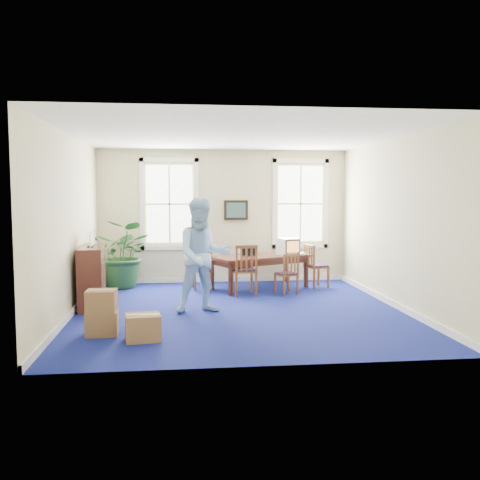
{
  "coord_description": "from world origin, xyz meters",
  "views": [
    {
      "loc": [
        -1.08,
        -9.69,
        2.16
      ],
      "look_at": [
        0.1,
        0.6,
        1.25
      ],
      "focal_mm": 40.0,
      "sensor_mm": 36.0,
      "label": 1
    }
  ],
  "objects": [
    {
      "name": "wall_front",
      "position": [
        0.0,
        -3.25,
        1.6
      ],
      "size": [
        6.5,
        0.0,
        6.5
      ],
      "primitive_type": "plane",
      "rotation": [
        -1.57,
        0.0,
        0.0
      ],
      "color": "beige",
      "rests_on": "ground"
    },
    {
      "name": "wall_left",
      "position": [
        -3.0,
        0.0,
        1.6
      ],
      "size": [
        0.0,
        6.5,
        6.5
      ],
      "primitive_type": "plane",
      "rotation": [
        1.57,
        0.0,
        1.57
      ],
      "color": "beige",
      "rests_on": "ground"
    },
    {
      "name": "cardboard_boxes",
      "position": [
        -2.08,
        -1.42,
        0.37
      ],
      "size": [
        1.34,
        1.34,
        0.73
      ],
      "primitive_type": null,
      "rotation": [
        0.0,
        0.0,
        0.05
      ],
      "color": "olive",
      "rests_on": "ground"
    },
    {
      "name": "wall_right",
      "position": [
        3.0,
        0.0,
        1.6
      ],
      "size": [
        0.0,
        6.5,
        6.5
      ],
      "primitive_type": "plane",
      "rotation": [
        1.57,
        0.0,
        -1.57
      ],
      "color": "beige",
      "rests_on": "ground"
    },
    {
      "name": "credenza",
      "position": [
        -2.75,
        0.73,
        0.6
      ],
      "size": [
        0.57,
        1.56,
        1.2
      ],
      "primitive_type": "cube",
      "rotation": [
        0.0,
        0.0,
        0.09
      ],
      "color": "#4A2018",
      "rests_on": "ground"
    },
    {
      "name": "chair_end_right",
      "position": [
        2.05,
        2.19,
        0.5
      ],
      "size": [
        0.57,
        0.57,
        0.99
      ],
      "primitive_type": null,
      "rotation": [
        0.0,
        0.0,
        1.91
      ],
      "color": "brown",
      "rests_on": "ground"
    },
    {
      "name": "window_left",
      "position": [
        -1.3,
        3.23,
        1.9
      ],
      "size": [
        1.4,
        0.12,
        2.2
      ],
      "primitive_type": null,
      "color": "white",
      "rests_on": "ground"
    },
    {
      "name": "ceiling",
      "position": [
        0.0,
        0.0,
        3.2
      ],
      "size": [
        6.5,
        6.5,
        0.0
      ],
      "primitive_type": "plane",
      "rotation": [
        3.14,
        0.0,
        0.0
      ],
      "color": "white",
      "rests_on": "ground"
    },
    {
      "name": "brochure_rack",
      "position": [
        -2.73,
        0.73,
        1.35
      ],
      "size": [
        0.27,
        0.68,
        0.3
      ],
      "primitive_type": null,
      "rotation": [
        0.0,
        0.0,
        -0.23
      ],
      "color": "#99999E",
      "rests_on": "credenza"
    },
    {
      "name": "floor",
      "position": [
        0.0,
        0.0,
        0.0
      ],
      "size": [
        6.5,
        6.5,
        0.0
      ],
      "primitive_type": "plane",
      "color": "navy",
      "rests_on": "ground"
    },
    {
      "name": "chair_near_left",
      "position": [
        0.28,
        1.43,
        0.54
      ],
      "size": [
        0.53,
        0.53,
        1.09
      ],
      "primitive_type": null,
      "rotation": [
        0.0,
        0.0,
        3.24
      ],
      "color": "brown",
      "rests_on": "ground"
    },
    {
      "name": "game_console",
      "position": [
        1.7,
        2.19,
        0.78
      ],
      "size": [
        0.21,
        0.23,
        0.05
      ],
      "primitive_type": "cube",
      "rotation": [
        0.0,
        0.0,
        -0.34
      ],
      "color": "white",
      "rests_on": "conference_table"
    },
    {
      "name": "conference_table",
      "position": [
        0.74,
        2.19,
        0.38
      ],
      "size": [
        2.44,
        1.84,
        0.76
      ],
      "primitive_type": null,
      "rotation": [
        0.0,
        0.0,
        0.43
      ],
      "color": "#4A2018",
      "rests_on": "ground"
    },
    {
      "name": "crt_tv",
      "position": [
        1.4,
        2.24,
        0.95
      ],
      "size": [
        0.55,
        0.57,
        0.38
      ],
      "primitive_type": null,
      "rotation": [
        0.0,
        0.0,
        0.36
      ],
      "color": "#B7B7BC",
      "rests_on": "conference_table"
    },
    {
      "name": "baseboard_back",
      "position": [
        0.0,
        3.22,
        0.06
      ],
      "size": [
        6.0,
        0.04,
        0.12
      ],
      "primitive_type": "cube",
      "color": "white",
      "rests_on": "ground"
    },
    {
      "name": "wall_back",
      "position": [
        0.0,
        3.25,
        1.6
      ],
      "size": [
        6.5,
        0.0,
        6.5
      ],
      "primitive_type": "plane",
      "rotation": [
        1.57,
        0.0,
        0.0
      ],
      "color": "beige",
      "rests_on": "ground"
    },
    {
      "name": "baseboard_left",
      "position": [
        -2.97,
        0.0,
        0.06
      ],
      "size": [
        0.04,
        6.5,
        0.12
      ],
      "primitive_type": "cube",
      "color": "white",
      "rests_on": "ground"
    },
    {
      "name": "wall_picture",
      "position": [
        0.3,
        3.2,
        1.75
      ],
      "size": [
        0.58,
        0.06,
        0.48
      ],
      "primitive_type": null,
      "color": "black",
      "rests_on": "ground"
    },
    {
      "name": "window_right",
      "position": [
        1.9,
        3.23,
        1.9
      ],
      "size": [
        1.4,
        0.12,
        2.2
      ],
      "primitive_type": null,
      "color": "white",
      "rests_on": "ground"
    },
    {
      "name": "equipment_bag",
      "position": [
        0.49,
        2.24,
        0.85
      ],
      "size": [
        0.4,
        0.29,
        0.18
      ],
      "primitive_type": "cube",
      "rotation": [
        0.0,
        0.0,
        -0.15
      ],
      "color": "black",
      "rests_on": "conference_table"
    },
    {
      "name": "potted_plant",
      "position": [
        -2.33,
        2.66,
        0.78
      ],
      "size": [
        1.71,
        1.6,
        1.55
      ],
      "primitive_type": "imported",
      "rotation": [
        0.0,
        0.0,
        -0.33
      ],
      "color": "#1D481F",
      "rests_on": "ground"
    },
    {
      "name": "baseboard_right",
      "position": [
        2.97,
        0.0,
        0.06
      ],
      "size": [
        0.04,
        6.5,
        0.12
      ],
      "primitive_type": "cube",
      "color": "white",
      "rests_on": "ground"
    },
    {
      "name": "chair_near_right",
      "position": [
        1.19,
        1.43,
        0.44
      ],
      "size": [
        0.52,
        0.52,
        0.89
      ],
      "primitive_type": null,
      "rotation": [
        0.0,
        0.0,
        3.53
      ],
      "color": "brown",
      "rests_on": "ground"
    },
    {
      "name": "chair_end_left",
      "position": [
        -0.58,
        2.19,
        0.45
      ],
      "size": [
        0.44,
        0.44,
        0.9
      ],
      "primitive_type": null,
      "rotation": [
        0.0,
        0.0,
        -1.47
      ],
      "color": "brown",
      "rests_on": "ground"
    },
    {
      "name": "man",
      "position": [
        -0.65,
        -0.12,
        1.03
      ],
      "size": [
        1.13,
        0.94,
        2.07
      ],
      "primitive_type": "imported",
      "rotation": [
        0.0,
        0.0,
        0.16
      ],
      "color": "#A6D3FF",
      "rests_on": "ground"
    }
  ]
}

